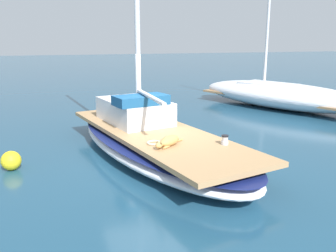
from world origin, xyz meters
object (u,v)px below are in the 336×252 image
(sailboat_main, at_px, (155,143))
(coiled_rope, at_px, (154,143))
(deck_winch, at_px, (225,140))
(mooring_buoy, at_px, (11,161))
(moored_boat_starboard_side, at_px, (279,95))
(dog_tan, at_px, (169,141))

(sailboat_main, xyz_separation_m, coiled_rope, (-0.35, -1.09, 0.35))
(sailboat_main, relative_size, deck_winch, 36.18)
(mooring_buoy, bearing_deg, moored_boat_starboard_side, 23.82)
(dog_tan, relative_size, deck_winch, 3.91)
(sailboat_main, relative_size, coiled_rope, 23.45)
(dog_tan, xyz_separation_m, mooring_buoy, (-3.25, 1.44, -0.55))
(dog_tan, distance_m, mooring_buoy, 3.59)
(deck_winch, bearing_deg, coiled_rope, 158.96)
(dog_tan, bearing_deg, mooring_buoy, 156.13)
(dog_tan, distance_m, deck_winch, 1.21)
(dog_tan, height_order, mooring_buoy, dog_tan)
(sailboat_main, distance_m, mooring_buoy, 3.36)
(coiled_rope, bearing_deg, dog_tan, -47.35)
(sailboat_main, xyz_separation_m, deck_winch, (1.08, -1.64, 0.42))
(coiled_rope, relative_size, moored_boat_starboard_side, 0.04)
(deck_winch, xyz_separation_m, coiled_rope, (-1.42, 0.55, -0.08))
(sailboat_main, height_order, mooring_buoy, sailboat_main)
(deck_winch, relative_size, mooring_buoy, 0.48)
(sailboat_main, bearing_deg, dog_tan, -94.45)
(dog_tan, xyz_separation_m, coiled_rope, (-0.24, 0.26, -0.08))
(deck_winch, xyz_separation_m, mooring_buoy, (-4.43, 1.72, -0.54))
(deck_winch, bearing_deg, mooring_buoy, 158.76)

